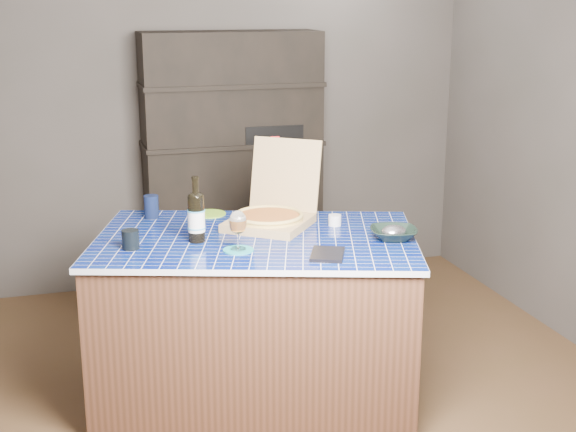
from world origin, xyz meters
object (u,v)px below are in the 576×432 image
object	(u,v)px
kitchen_island	(257,318)
pizza_box	(271,215)
mead_bottle	(196,216)
bowl	(394,234)
dvd_case	(328,254)
wine_glass	(238,223)

from	to	relation	value
kitchen_island	pizza_box	world-z (taller)	pizza_box
mead_bottle	bowl	size ratio (longest dim) A/B	1.41
kitchen_island	mead_bottle	distance (m)	0.63
pizza_box	dvd_case	world-z (taller)	pizza_box
pizza_box	bowl	world-z (taller)	pizza_box
kitchen_island	bowl	bearing A→B (deg)	-1.96
wine_glass	dvd_case	world-z (taller)	wine_glass
pizza_box	wine_glass	xyz separation A→B (m)	(-0.26, -0.37, 0.07)
pizza_box	dvd_case	bearing A→B (deg)	-40.02
pizza_box	mead_bottle	size ratio (longest dim) A/B	1.87
wine_glass	dvd_case	xyz separation A→B (m)	(0.38, -0.19, -0.13)
kitchen_island	bowl	size ratio (longest dim) A/B	7.84
pizza_box	wine_glass	bearing A→B (deg)	-87.21
mead_bottle	dvd_case	bearing A→B (deg)	-36.20
dvd_case	wine_glass	bearing A→B (deg)	176.59
dvd_case	bowl	bearing A→B (deg)	45.65
bowl	wine_glass	bearing A→B (deg)	177.50
wine_glass	bowl	world-z (taller)	wine_glass
pizza_box	bowl	xyz separation A→B (m)	(0.52, -0.40, -0.03)
kitchen_island	mead_bottle	size ratio (longest dim) A/B	5.56
pizza_box	kitchen_island	bearing A→B (deg)	-87.92
kitchen_island	pizza_box	bearing A→B (deg)	71.80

